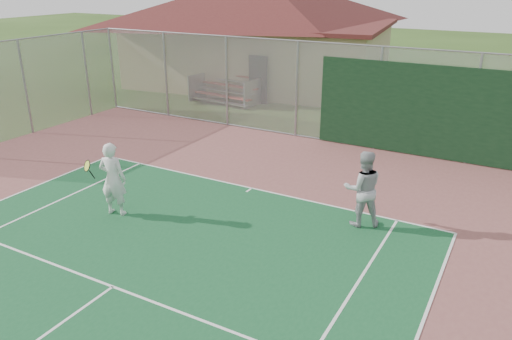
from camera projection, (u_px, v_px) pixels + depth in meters
The scene contains 6 objects.
back_fence at pixel (381, 102), 16.72m from camera, with size 20.08×0.11×3.53m.
side_fence_left at pixel (25, 88), 18.50m from camera, with size 0.08×9.00×3.50m.
clubhouse at pixel (262, 26), 26.90m from camera, with size 15.08×11.08×6.03m.
bleachers at pixel (228, 88), 23.70m from camera, with size 3.36×2.19×1.20m.
player_white_front at pixel (113, 180), 12.30m from camera, with size 1.10×0.80×1.88m.
player_grey_back at pixel (363, 189), 11.76m from camera, with size 1.14×1.06×1.87m.
Camera 1 is at (6.38, 0.60, 5.65)m, focal length 35.00 mm.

